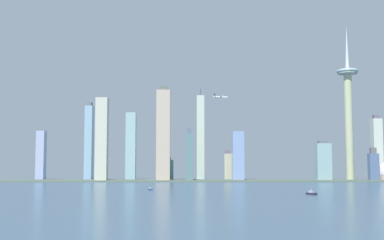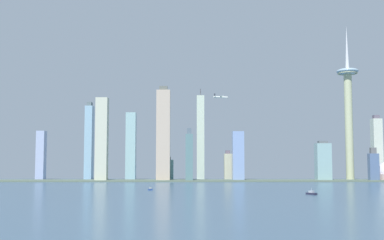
{
  "view_description": "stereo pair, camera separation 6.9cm",
  "coord_description": "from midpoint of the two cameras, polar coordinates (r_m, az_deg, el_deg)",
  "views": [
    {
      "loc": [
        -60.12,
        -474.11,
        45.91
      ],
      "look_at": [
        -54.65,
        402.9,
        115.63
      ],
      "focal_mm": 43.84,
      "sensor_mm": 36.0,
      "label": 1
    },
    {
      "loc": [
        -60.05,
        -474.11,
        45.91
      ],
      "look_at": [
        -54.65,
        402.9,
        115.63
      ],
      "focal_mm": 43.84,
      "sensor_mm": 36.0,
      "label": 2
    }
  ],
  "objects": [
    {
      "name": "skyscraper_11",
      "position": [
        988.22,
        1.04,
        -2.09
      ],
      "size": [
        15.83,
        13.46,
        190.91
      ],
      "color": "beige",
      "rests_on": "ground"
    },
    {
      "name": "skyscraper_6",
      "position": [
        963.42,
        -7.44,
        -3.17
      ],
      "size": [
        19.94,
        21.09,
        136.74
      ],
      "color": "#8FB8BE",
      "rests_on": "ground"
    },
    {
      "name": "observation_tower",
      "position": [
        979.06,
        18.48,
        1.9
      ],
      "size": [
        42.79,
        42.79,
        309.54
      ],
      "color": "#B1B78C",
      "rests_on": "ground"
    },
    {
      "name": "skyscraper_7",
      "position": [
        900.85,
        -3.52,
        -1.79
      ],
      "size": [
        26.21,
        16.59,
        182.92
      ],
      "color": "#B9A590",
      "rests_on": "ground"
    },
    {
      "name": "skyscraper_4",
      "position": [
        916.72,
        5.62,
        -4.39
      ],
      "size": [
        22.01,
        21.2,
        95.99
      ],
      "color": "#7B96C6",
      "rests_on": "ground"
    },
    {
      "name": "skyscraper_9",
      "position": [
        913.1,
        -10.92,
        -2.33
      ],
      "size": [
        22.56,
        20.44,
        159.91
      ],
      "color": "beige",
      "rests_on": "ground"
    },
    {
      "name": "skyscraper_3",
      "position": [
        893.86,
        -0.34,
        -4.46
      ],
      "size": [
        14.04,
        15.28,
        101.22
      ],
      "color": "slate",
      "rests_on": "ground"
    },
    {
      "name": "skyscraper_8",
      "position": [
        1003.06,
        -12.41,
        -2.6
      ],
      "size": [
        15.43,
        24.15,
        161.1
      ],
      "color": "#86ADC6",
      "rests_on": "ground"
    },
    {
      "name": "airplane",
      "position": [
        932.62,
        3.53,
        2.81
      ],
      "size": [
        29.85,
        26.67,
        8.32
      ],
      "rotation": [
        0.0,
        0.0,
        0.29
      ],
      "color": "white"
    },
    {
      "name": "ground_plane",
      "position": [
        480.1,
        6.94,
        -10.0
      ],
      "size": [
        6000.0,
        6000.0,
        0.0
      ],
      "primitive_type": "plane",
      "color": "#3C566E"
    },
    {
      "name": "skyscraper_12",
      "position": [
        942.49,
        15.65,
        -4.91
      ],
      "size": [
        27.78,
        24.14,
        77.34
      ],
      "color": "#84AAAA",
      "rests_on": "ground"
    },
    {
      "name": "skyscraper_0",
      "position": [
        947.0,
        -3.11,
        -6.01
      ],
      "size": [
        27.52,
        12.3,
        46.67
      ],
      "color": "#5F9091",
      "rests_on": "ground"
    },
    {
      "name": "skyscraper_2",
      "position": [
        1061.69,
        21.57,
        -3.2
      ],
      "size": [
        19.06,
        20.52,
        134.61
      ],
      "color": "beige",
      "rests_on": "ground"
    },
    {
      "name": "boat_0",
      "position": [
        661.4,
        -5.1,
        -8.37
      ],
      "size": [
        6.6,
        5.12,
        4.43
      ],
      "rotation": [
        0.0,
        0.0,
        0.53
      ],
      "color": "navy",
      "rests_on": "ground"
    },
    {
      "name": "boat_1",
      "position": [
        600.96,
        14.32,
        -8.62
      ],
      "size": [
        12.22,
        14.61,
        8.16
      ],
      "rotation": [
        0.0,
        0.0,
        2.16
      ],
      "color": "#1F2034",
      "rests_on": "ground"
    },
    {
      "name": "skyscraper_1",
      "position": [
        1010.2,
        -17.89,
        -4.1
      ],
      "size": [
        16.66,
        19.49,
        99.78
      ],
      "color": "#9CAACF",
      "rests_on": "ground"
    },
    {
      "name": "skyscraper_5",
      "position": [
        961.78,
        21.21,
        -5.26
      ],
      "size": [
        17.89,
        13.51,
        64.25
      ],
      "color": "slate",
      "rests_on": "ground"
    },
    {
      "name": "waterfront_pier",
      "position": [
        901.07,
        3.5,
        -7.37
      ],
      "size": [
        948.53,
        45.63,
        2.75
      ],
      "primitive_type": "cube",
      "color": "#556655",
      "rests_on": "ground"
    },
    {
      "name": "skyscraper_10",
      "position": [
        947.34,
        4.37,
        -5.63
      ],
      "size": [
        14.46,
        16.72,
        59.52
      ],
      "color": "#B4B392",
      "rests_on": "ground"
    }
  ]
}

